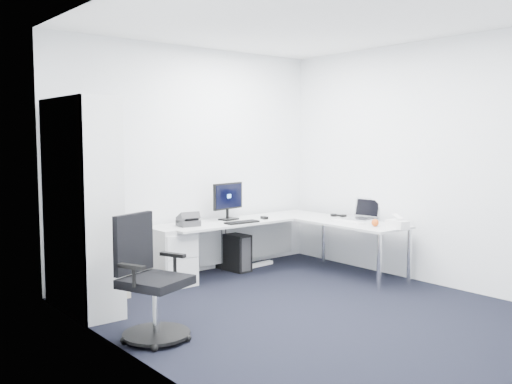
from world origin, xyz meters
TOP-DOWN VIEW (x-y plane):
  - ground at (0.00, 0.00)m, footprint 4.20×4.20m
  - ceiling at (0.00, 0.00)m, footprint 4.20×4.20m
  - wall_back at (0.00, 2.10)m, footprint 3.60×0.02m
  - wall_left at (-1.80, 0.00)m, footprint 0.02×4.20m
  - wall_right at (1.80, 0.00)m, footprint 0.02×4.20m
  - l_desk at (0.55, 1.40)m, footprint 2.21×1.24m
  - drawer_pedestal at (-0.49, 1.78)m, footprint 0.42×0.52m
  - bookshelf at (-1.62, 1.45)m, footprint 0.39×1.00m
  - task_chair at (-1.49, 0.32)m, footprint 0.74×0.74m
  - black_pc_tower at (0.47, 1.88)m, footprint 0.25×0.48m
  - beige_pc_tower at (-1.15, 1.78)m, footprint 0.27×0.46m
  - power_strip at (0.87, 1.84)m, footprint 0.39×0.10m
  - monitor at (0.34, 1.81)m, footprint 0.50×0.24m
  - black_keyboard at (0.31, 1.50)m, footprint 0.42×0.16m
  - mouse at (0.73, 1.60)m, footprint 0.09×0.11m
  - desk_phone at (-0.28, 1.72)m, footprint 0.26×0.26m
  - laptop at (1.57, 0.83)m, footprint 0.40×0.39m
  - white_keyboard at (1.31, 0.77)m, footprint 0.13×0.44m
  - headphones at (1.58, 1.16)m, footprint 0.18×0.23m
  - orange_fruit at (1.31, 0.37)m, footprint 0.08×0.08m
  - tissue_box at (1.39, 0.13)m, footprint 0.18×0.28m

SIDE VIEW (x-z plane):
  - ground at x=0.00m, z-range 0.00..0.00m
  - power_strip at x=0.87m, z-range 0.00..0.04m
  - beige_pc_tower at x=-1.15m, z-range 0.00..0.41m
  - black_pc_tower at x=0.47m, z-range 0.00..0.45m
  - drawer_pedestal at x=-0.49m, z-range 0.00..0.64m
  - l_desk at x=0.55m, z-range 0.00..0.64m
  - task_chair at x=-1.49m, z-range 0.00..1.02m
  - white_keyboard at x=1.31m, z-range 0.64..0.66m
  - black_keyboard at x=0.31m, z-range 0.64..0.67m
  - mouse at x=0.73m, z-range 0.64..0.68m
  - headphones at x=1.58m, z-range 0.64..0.70m
  - orange_fruit at x=1.31m, z-range 0.64..0.73m
  - tissue_box at x=1.39m, z-range 0.64..0.73m
  - desk_phone at x=-0.28m, z-range 0.64..0.80m
  - laptop at x=1.57m, z-range 0.64..0.89m
  - monitor at x=0.34m, z-range 0.64..1.11m
  - bookshelf at x=-1.62m, z-range 0.00..1.99m
  - wall_back at x=0.00m, z-range 0.00..2.70m
  - wall_left at x=-1.80m, z-range 0.00..2.70m
  - wall_right at x=1.80m, z-range 0.00..2.70m
  - ceiling at x=0.00m, z-range 2.70..2.70m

